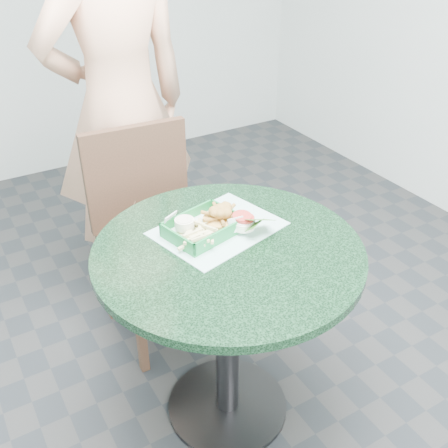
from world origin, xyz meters
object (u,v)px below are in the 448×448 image
cafe_table (228,293)px  sauce_ramekin (184,226)px  dining_chair (150,221)px  diner_person (115,54)px  crab_sandwich (224,222)px  food_basket (204,234)px

cafe_table → sauce_ramekin: sauce_ramekin is taller
dining_chair → diner_person: bearing=88.7°
dining_chair → sauce_ramekin: 0.57m
dining_chair → cafe_table: bearing=-85.2°
dining_chair → sauce_ramekin: dining_chair is taller
diner_person → crab_sandwich: 0.92m
cafe_table → diner_person: diner_person is taller
diner_person → cafe_table: bearing=85.8°
sauce_ramekin → food_basket: bearing=-27.5°
diner_person → sauce_ramekin: (-0.10, -0.80, -0.37)m
cafe_table → diner_person: size_ratio=0.37×
dining_chair → food_basket: (-0.02, -0.52, 0.23)m
diner_person → crab_sandwich: diner_person is taller
dining_chair → diner_person: 0.71m
food_basket → diner_person: bearing=86.9°
crab_sandwich → dining_chair: bearing=95.8°
food_basket → crab_sandwich: (0.07, -0.01, 0.03)m
dining_chair → diner_person: (0.03, 0.31, 0.64)m
crab_sandwich → sauce_ramekin: (-0.13, 0.04, 0.00)m
cafe_table → sauce_ramekin: size_ratio=13.60×
cafe_table → crab_sandwich: 0.25m
cafe_table → food_basket: food_basket is taller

